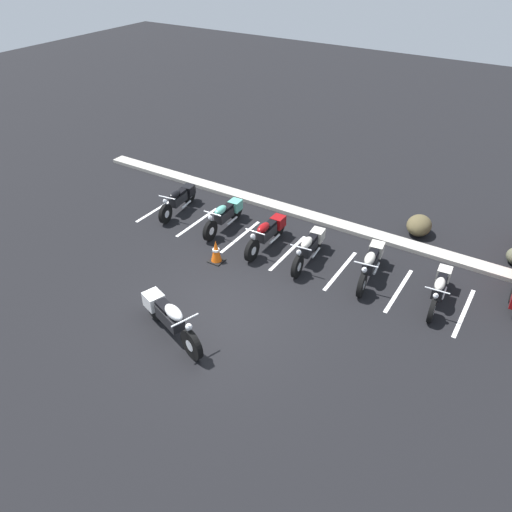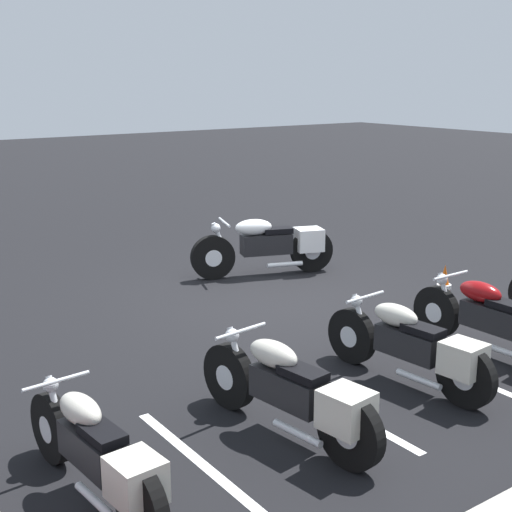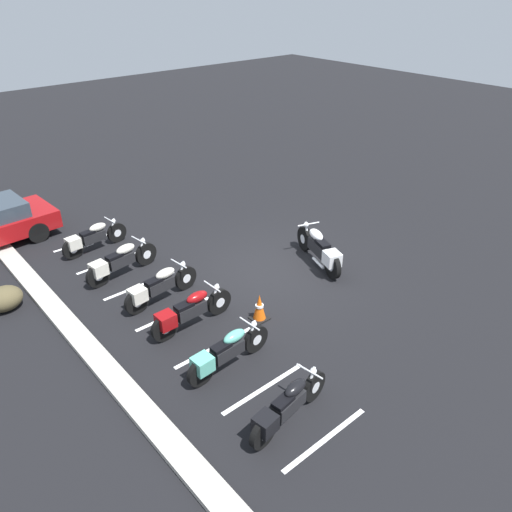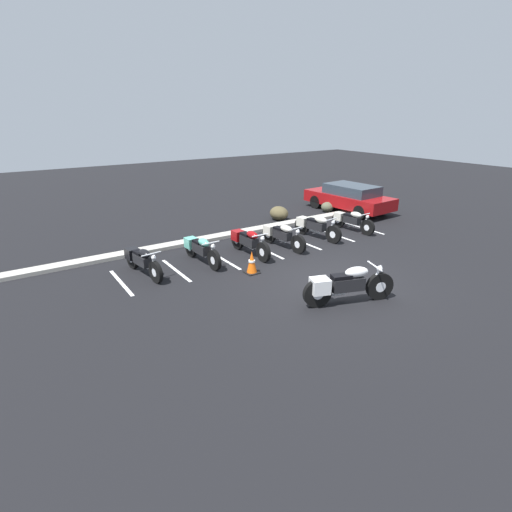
# 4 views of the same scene
# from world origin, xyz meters

# --- Properties ---
(ground) EXTENTS (60.00, 60.00, 0.00)m
(ground) POSITION_xyz_m (0.00, 0.00, 0.00)
(ground) COLOR black
(motorcycle_white_featured) EXTENTS (2.34, 1.07, 0.96)m
(motorcycle_white_featured) POSITION_xyz_m (-0.68, -1.11, 0.51)
(motorcycle_white_featured) COLOR black
(motorcycle_white_featured) RESTS_ON ground
(parked_bike_0) EXTENTS (0.67, 2.11, 0.83)m
(parked_bike_0) POSITION_xyz_m (-4.24, 3.61, 0.44)
(parked_bike_0) COLOR black
(parked_bike_0) RESTS_ON ground
(parked_bike_1) EXTENTS (0.60, 2.15, 0.84)m
(parked_bike_1) POSITION_xyz_m (-2.35, 3.55, 0.45)
(parked_bike_1) COLOR black
(parked_bike_1) RESTS_ON ground
(parked_bike_2) EXTENTS (0.62, 2.21, 0.87)m
(parked_bike_2) POSITION_xyz_m (-0.68, 3.33, 0.46)
(parked_bike_2) COLOR black
(parked_bike_2) RESTS_ON ground
(parked_bike_3) EXTENTS (0.62, 2.16, 0.85)m
(parked_bike_3) POSITION_xyz_m (0.70, 3.32, 0.45)
(parked_bike_3) COLOR black
(parked_bike_3) RESTS_ON ground
(parked_bike_4) EXTENTS (0.69, 2.22, 0.87)m
(parked_bike_4) POSITION_xyz_m (2.45, 3.49, 0.46)
(parked_bike_4) COLOR black
(parked_bike_4) RESTS_ON ground
(parked_bike_5) EXTENTS (0.58, 2.07, 0.82)m
(parked_bike_5) POSITION_xyz_m (4.30, 3.42, 0.43)
(parked_bike_5) COLOR black
(parked_bike_5) RESTS_ON ground
(concrete_curb) EXTENTS (18.00, 0.50, 0.12)m
(concrete_curb) POSITION_xyz_m (0.00, 5.49, 0.06)
(concrete_curb) COLOR #A8A399
(concrete_curb) RESTS_ON ground
(landscape_rock_0) EXTENTS (0.82, 0.96, 0.61)m
(landscape_rock_0) POSITION_xyz_m (2.91, 6.36, 0.30)
(landscape_rock_0) COLOR brown
(landscape_rock_0) RESTS_ON ground
(traffic_cone) EXTENTS (0.40, 0.40, 0.69)m
(traffic_cone) POSITION_xyz_m (-1.49, 1.86, 0.32)
(traffic_cone) COLOR black
(traffic_cone) RESTS_ON ground
(stall_line_0) EXTENTS (0.10, 2.10, 0.00)m
(stall_line_0) POSITION_xyz_m (-4.96, 3.32, 0.00)
(stall_line_0) COLOR white
(stall_line_0) RESTS_ON ground
(stall_line_1) EXTENTS (0.10, 2.10, 0.00)m
(stall_line_1) POSITION_xyz_m (-3.30, 3.32, 0.00)
(stall_line_1) COLOR white
(stall_line_1) RESTS_ON ground
(stall_line_2) EXTENTS (0.10, 2.10, 0.00)m
(stall_line_2) POSITION_xyz_m (-1.64, 3.32, 0.00)
(stall_line_2) COLOR white
(stall_line_2) RESTS_ON ground
(stall_line_3) EXTENTS (0.10, 2.10, 0.00)m
(stall_line_3) POSITION_xyz_m (0.03, 3.32, 0.00)
(stall_line_3) COLOR white
(stall_line_3) RESTS_ON ground
(stall_line_4) EXTENTS (0.10, 2.10, 0.00)m
(stall_line_4) POSITION_xyz_m (1.69, 3.32, 0.00)
(stall_line_4) COLOR white
(stall_line_4) RESTS_ON ground
(stall_line_5) EXTENTS (0.10, 2.10, 0.00)m
(stall_line_5) POSITION_xyz_m (3.36, 3.32, 0.00)
(stall_line_5) COLOR white
(stall_line_5) RESTS_ON ground
(stall_line_6) EXTENTS (0.10, 2.10, 0.00)m
(stall_line_6) POSITION_xyz_m (5.02, 3.32, 0.00)
(stall_line_6) COLOR white
(stall_line_6) RESTS_ON ground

